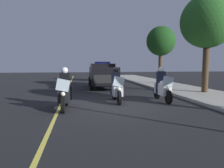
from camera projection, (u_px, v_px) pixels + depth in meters
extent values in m
plane|color=black|center=(113.00, 104.00, 9.40)|extent=(80.00, 80.00, 0.00)
cube|color=#9E9B93|center=(191.00, 100.00, 10.04)|extent=(48.00, 0.24, 0.15)
cube|color=#E0D14C|center=(60.00, 105.00, 9.01)|extent=(48.00, 0.12, 0.01)
cylinder|color=black|center=(63.00, 105.00, 7.55)|extent=(0.64, 0.13, 0.64)
cylinder|color=black|center=(66.00, 98.00, 9.03)|extent=(0.64, 0.15, 0.64)
cube|color=black|center=(65.00, 94.00, 8.24)|extent=(1.21, 0.47, 0.56)
ellipsoid|color=black|center=(64.00, 87.00, 8.16)|extent=(0.57, 0.33, 0.24)
cube|color=silver|center=(63.00, 85.00, 7.58)|extent=(0.07, 0.56, 0.53)
sphere|color=#F9F4CC|center=(63.00, 94.00, 7.55)|extent=(0.17, 0.17, 0.17)
sphere|color=red|center=(59.00, 87.00, 7.69)|extent=(0.09, 0.09, 0.09)
sphere|color=#1933F2|center=(68.00, 87.00, 7.73)|extent=(0.09, 0.09, 0.09)
cube|color=black|center=(65.00, 80.00, 8.41)|extent=(0.29, 0.41, 0.60)
cube|color=black|center=(70.00, 93.00, 8.43)|extent=(0.18, 0.14, 0.56)
cube|color=black|center=(60.00, 94.00, 8.38)|extent=(0.18, 0.14, 0.56)
sphere|color=silver|center=(65.00, 70.00, 8.35)|extent=(0.28, 0.28, 0.28)
cylinder|color=black|center=(119.00, 98.00, 9.09)|extent=(0.64, 0.13, 0.64)
cylinder|color=black|center=(114.00, 93.00, 10.57)|extent=(0.64, 0.15, 0.64)
cube|color=silver|center=(117.00, 89.00, 9.78)|extent=(1.21, 0.47, 0.56)
ellipsoid|color=silver|center=(117.00, 83.00, 9.71)|extent=(0.57, 0.33, 0.24)
cube|color=silver|center=(119.00, 82.00, 9.12)|extent=(0.07, 0.56, 0.53)
sphere|color=#F9F4CC|center=(119.00, 89.00, 9.09)|extent=(0.17, 0.17, 0.17)
sphere|color=red|center=(115.00, 83.00, 9.23)|extent=(0.09, 0.09, 0.09)
sphere|color=#1933F2|center=(122.00, 83.00, 9.28)|extent=(0.09, 0.09, 0.09)
cube|color=black|center=(116.00, 78.00, 9.96)|extent=(0.29, 0.41, 0.60)
cube|color=black|center=(120.00, 89.00, 9.98)|extent=(0.18, 0.14, 0.56)
cube|color=black|center=(112.00, 89.00, 9.92)|extent=(0.18, 0.14, 0.56)
sphere|color=black|center=(116.00, 70.00, 9.90)|extent=(0.28, 0.28, 0.28)
cylinder|color=black|center=(169.00, 97.00, 9.31)|extent=(0.64, 0.13, 0.64)
cylinder|color=black|center=(157.00, 93.00, 10.78)|extent=(0.64, 0.15, 0.64)
cube|color=white|center=(163.00, 89.00, 10.00)|extent=(1.21, 0.47, 0.56)
ellipsoid|color=white|center=(163.00, 83.00, 9.92)|extent=(0.57, 0.33, 0.24)
cube|color=silver|center=(168.00, 81.00, 9.33)|extent=(0.07, 0.56, 0.53)
sphere|color=#F9F4CC|center=(168.00, 88.00, 9.31)|extent=(0.17, 0.17, 0.17)
sphere|color=red|center=(164.00, 83.00, 9.45)|extent=(0.09, 0.09, 0.09)
sphere|color=#1933F2|center=(170.00, 83.00, 9.49)|extent=(0.09, 0.09, 0.09)
cube|color=black|center=(161.00, 77.00, 10.17)|extent=(0.29, 0.41, 0.60)
cube|color=black|center=(165.00, 88.00, 10.19)|extent=(0.18, 0.14, 0.56)
cube|color=black|center=(157.00, 89.00, 10.14)|extent=(0.18, 0.14, 0.56)
sphere|color=white|center=(161.00, 69.00, 10.11)|extent=(0.28, 0.28, 0.28)
cube|color=black|center=(103.00, 75.00, 15.59)|extent=(4.94, 2.01, 1.24)
cube|color=black|center=(102.00, 66.00, 15.82)|extent=(2.44, 1.80, 0.36)
cube|color=#2633D8|center=(102.00, 63.00, 15.60)|extent=(0.31, 1.21, 0.14)
cube|color=black|center=(106.00, 79.00, 13.24)|extent=(0.16, 1.62, 0.56)
cylinder|color=black|center=(117.00, 85.00, 14.25)|extent=(0.81, 0.30, 0.80)
cylinder|color=black|center=(92.00, 85.00, 14.00)|extent=(0.81, 0.30, 0.80)
cylinder|color=black|center=(111.00, 81.00, 17.30)|extent=(0.81, 0.30, 0.80)
cylinder|color=black|center=(90.00, 81.00, 17.05)|extent=(0.81, 0.30, 0.80)
cylinder|color=#42301E|center=(206.00, 68.00, 12.55)|extent=(0.38, 0.38, 3.07)
ellipsoid|color=#286023|center=(208.00, 21.00, 12.28)|extent=(3.25, 3.25, 3.26)
cylinder|color=#42301E|center=(160.00, 68.00, 18.76)|extent=(0.34, 0.34, 2.83)
ellipsoid|color=#194216|center=(161.00, 41.00, 18.52)|extent=(2.65, 2.65, 2.70)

